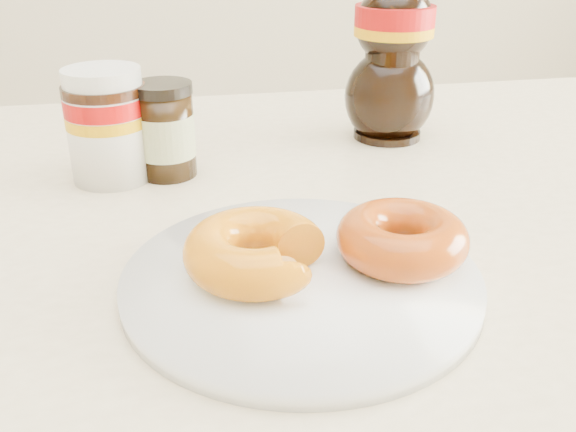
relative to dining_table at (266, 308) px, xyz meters
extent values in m
cube|color=beige|center=(0.00, 0.00, 0.06)|extent=(1.40, 0.90, 0.04)
cylinder|color=#C6B28C|center=(0.62, 0.37, -0.31)|extent=(0.06, 0.06, 0.71)
cylinder|color=white|center=(0.01, -0.10, 0.09)|extent=(0.26, 0.26, 0.01)
torus|color=white|center=(0.01, -0.10, 0.09)|extent=(0.26, 0.26, 0.01)
torus|color=orange|center=(-0.02, -0.10, 0.11)|extent=(0.12, 0.12, 0.04)
torus|color=#9F380A|center=(0.09, -0.10, 0.11)|extent=(0.12, 0.12, 0.04)
cylinder|color=white|center=(-0.13, 0.14, 0.13)|extent=(0.08, 0.08, 0.10)
cylinder|color=#8F0605|center=(-0.13, 0.14, 0.16)|extent=(0.08, 0.08, 0.02)
cylinder|color=#D89905|center=(-0.13, 0.14, 0.15)|extent=(0.08, 0.08, 0.01)
cylinder|color=black|center=(-0.13, 0.14, 0.18)|extent=(0.08, 0.08, 0.01)
cylinder|color=white|center=(-0.13, 0.14, 0.19)|extent=(0.08, 0.08, 0.02)
cylinder|color=black|center=(-0.08, 0.14, 0.13)|extent=(0.06, 0.06, 0.09)
cylinder|color=beige|center=(-0.08, 0.14, 0.13)|extent=(0.06, 0.06, 0.04)
cylinder|color=black|center=(-0.08, 0.14, 0.18)|extent=(0.06, 0.06, 0.01)
camera|label=1|loc=(-0.08, -0.50, 0.34)|focal=40.00mm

